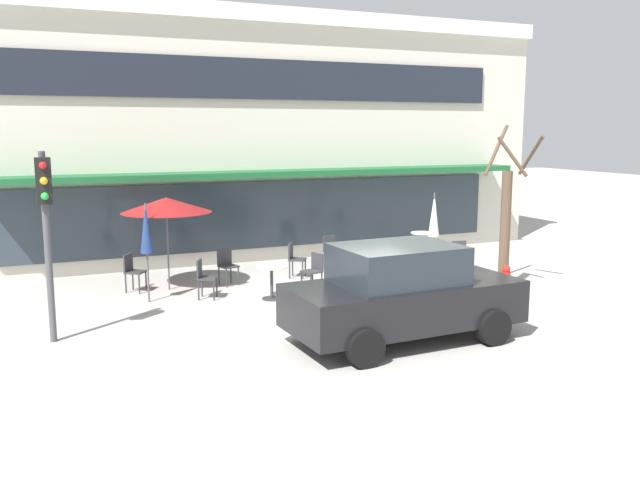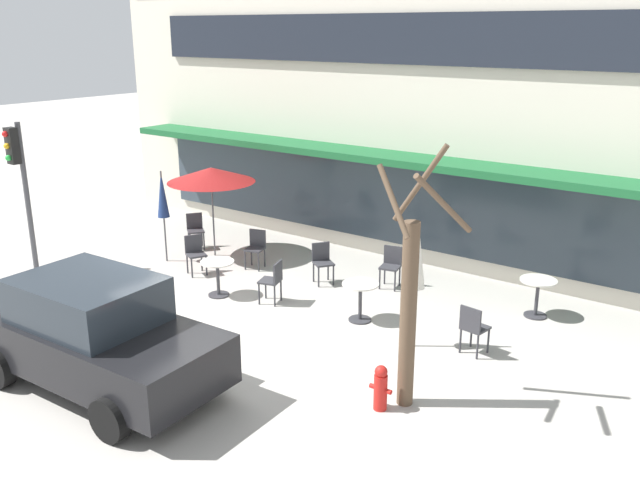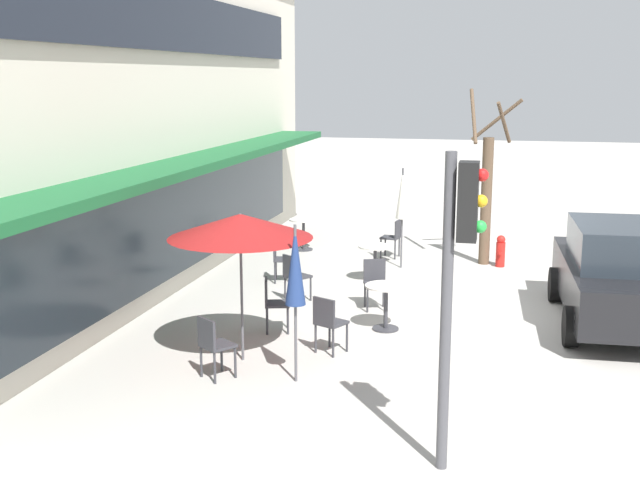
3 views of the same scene
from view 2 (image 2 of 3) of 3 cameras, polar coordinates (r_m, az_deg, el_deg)
The scene contains 19 objects.
ground_plane at distance 12.34m, azimuth -8.94°, elevation -8.54°, with size 80.00×80.00×0.00m, color #ADA8A0.
building_facade at distance 19.49m, azimuth 12.06°, elevation 11.77°, with size 17.97×9.10×7.12m.
cafe_table_near_wall at distance 12.89m, azimuth 3.41°, elevation -4.67°, with size 0.70×0.70×0.76m.
cafe_table_streetside at distance 13.71m, azimuth 17.85°, elevation -4.15°, with size 0.70×0.70×0.76m.
cafe_table_by_tree at distance 14.21m, azimuth -8.61°, elevation -2.71°, with size 0.70×0.70×0.76m.
patio_umbrella_green_folded at distance 16.27m, azimuth -13.14°, elevation 3.71°, with size 0.28×0.28×2.20m.
patio_umbrella_cream_folded at distance 11.57m, azimuth 8.23°, elevation -1.57°, with size 0.28×0.28×2.20m.
patio_umbrella_corner_open at distance 16.37m, azimuth -9.16°, elevation 5.45°, with size 2.10×2.10×2.20m.
cafe_chair_0 at distance 13.70m, azimuth -3.96°, elevation -3.27°, with size 0.50×0.50×0.89m.
cafe_chair_1 at distance 15.78m, azimuth -5.41°, elevation -0.49°, with size 0.50×0.50×0.89m.
cafe_chair_2 at distance 17.40m, azimuth -10.46°, elevation 1.00°, with size 0.56×0.56×0.89m.
cafe_chair_3 at distance 15.58m, azimuth -10.48°, elevation -0.95°, with size 0.54×0.54×0.89m.
cafe_chair_4 at distance 11.87m, azimuth 12.77°, elevation -7.08°, with size 0.46×0.46×0.89m.
cafe_chair_5 at distance 14.77m, azimuth 0.19°, elevation -1.67°, with size 0.56×0.56×0.89m.
cafe_chair_6 at distance 14.62m, azimuth 6.02°, elevation -1.99°, with size 0.48×0.48×0.89m.
parked_sedan at distance 11.03m, azimuth -18.37°, elevation -7.49°, with size 4.27×2.15×1.76m.
street_tree at distance 9.75m, azimuth 7.57°, elevation -5.13°, with size 1.20×1.18×3.87m.
traffic_light_pole at distance 16.51m, azimuth -23.98°, elevation 5.23°, with size 0.26×0.43×3.40m.
fire_hydrant at distance 10.13m, azimuth 5.12°, elevation -12.26°, with size 0.36×0.20×0.71m.
Camera 2 is at (8.00, -7.72, 5.37)m, focal length 38.00 mm.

